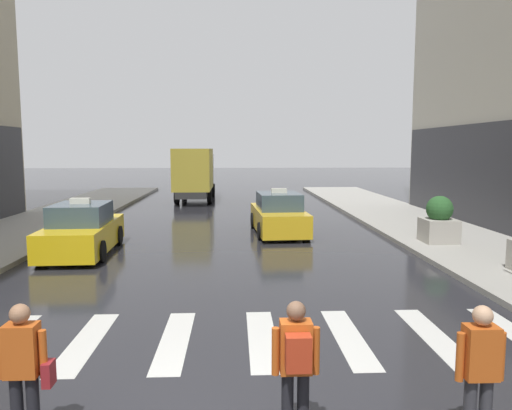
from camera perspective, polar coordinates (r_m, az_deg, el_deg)
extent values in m
cube|color=silver|center=(9.31, -19.29, -14.86)|extent=(0.50, 2.80, 0.01)
cube|color=silver|center=(9.00, -9.49, -15.33)|extent=(0.50, 2.80, 0.01)
cube|color=silver|center=(8.95, 0.74, -15.36)|extent=(0.50, 2.80, 0.01)
cube|color=silver|center=(9.16, 10.76, -14.95)|extent=(0.50, 2.80, 0.01)
cube|color=silver|center=(9.62, 20.03, -14.17)|extent=(0.50, 2.80, 0.01)
cube|color=yellow|center=(16.59, -19.64, -3.45)|extent=(1.99, 4.57, 0.84)
cube|color=#384C5B|center=(16.38, -19.83, -0.96)|extent=(1.69, 2.17, 0.64)
cube|color=silver|center=(16.34, -19.89, 0.46)|extent=(0.61, 0.27, 0.18)
cylinder|color=black|center=(18.14, -21.16, -3.42)|extent=(0.25, 0.67, 0.66)
cylinder|color=black|center=(17.73, -15.84, -3.44)|extent=(0.25, 0.67, 0.66)
cylinder|color=black|center=(15.61, -23.91, -5.12)|extent=(0.25, 0.67, 0.66)
cylinder|color=black|center=(15.14, -17.76, -5.21)|extent=(0.25, 0.67, 0.66)
cube|color=#F2EAB2|center=(18.91, -19.77, -2.13)|extent=(0.20, 0.05, 0.14)
cube|color=#F2EAB2|center=(18.62, -16.01, -2.12)|extent=(0.20, 0.05, 0.14)
cube|color=gold|center=(19.34, 2.65, -1.68)|extent=(2.06, 4.60, 0.84)
cube|color=#384C5B|center=(19.15, 2.71, 0.47)|extent=(1.72, 2.19, 0.64)
cube|color=silver|center=(19.11, 2.71, 1.69)|extent=(0.61, 0.27, 0.18)
cylinder|color=black|center=(20.59, -0.27, -1.82)|extent=(0.26, 0.67, 0.66)
cylinder|color=black|center=(20.83, 4.42, -1.74)|extent=(0.26, 0.67, 0.66)
cylinder|color=black|center=(17.94, 0.58, -3.08)|extent=(0.26, 0.67, 0.66)
cylinder|color=black|center=(18.21, 5.94, -2.97)|extent=(0.26, 0.67, 0.66)
cube|color=#F2EAB2|center=(21.48, 0.09, -0.73)|extent=(0.20, 0.05, 0.14)
cube|color=#F2EAB2|center=(21.65, 3.41, -0.68)|extent=(0.20, 0.05, 0.14)
cube|color=#2D2D2D|center=(31.41, -7.16, 1.64)|extent=(1.81, 6.60, 0.40)
cube|color=silver|center=(34.61, -6.76, 4.18)|extent=(2.10, 1.80, 2.10)
cube|color=#384C5B|center=(35.52, -6.66, 4.83)|extent=(1.89, 0.04, 0.95)
cube|color=gold|center=(30.42, -7.33, 4.21)|extent=(2.21, 4.80, 2.50)
cylinder|color=black|center=(34.59, -8.40, 1.74)|extent=(0.28, 0.90, 0.90)
cylinder|color=black|center=(34.45, -5.09, 1.77)|extent=(0.28, 0.90, 0.90)
cylinder|color=black|center=(30.10, -9.26, 1.01)|extent=(0.28, 0.90, 0.90)
cylinder|color=black|center=(29.93, -5.46, 1.03)|extent=(0.28, 0.90, 0.90)
cylinder|color=black|center=(6.06, 3.70, -22.44)|extent=(0.14, 0.14, 0.82)
cylinder|color=black|center=(6.08, 5.52, -22.36)|extent=(0.14, 0.14, 0.82)
cube|color=#BF5119|center=(5.76, 4.68, -16.21)|extent=(0.36, 0.24, 0.60)
sphere|color=brown|center=(5.61, 4.72, -12.26)|extent=(0.22, 0.22, 0.22)
cylinder|color=#BF5119|center=(5.76, 2.30, -16.75)|extent=(0.09, 0.09, 0.55)
cylinder|color=#BF5119|center=(5.81, 7.02, -16.57)|extent=(0.09, 0.09, 0.55)
cube|color=#B23319|center=(5.55, 4.98, -16.90)|extent=(0.28, 0.18, 0.40)
cylinder|color=black|center=(6.55, -26.18, -20.78)|extent=(0.14, 0.14, 0.82)
cylinder|color=black|center=(6.49, -24.62, -21.00)|extent=(0.14, 0.14, 0.82)
cube|color=#BF5119|center=(6.23, -25.74, -15.06)|extent=(0.36, 0.24, 0.60)
sphere|color=#9E7051|center=(6.09, -25.94, -11.38)|extent=(0.22, 0.22, 0.22)
cylinder|color=#BF5119|center=(6.34, -27.70, -15.27)|extent=(0.09, 0.09, 0.55)
cylinder|color=#BF5119|center=(6.17, -23.68, -15.70)|extent=(0.09, 0.09, 0.55)
cube|color=maroon|center=(6.24, -23.13, -17.70)|extent=(0.10, 0.20, 0.28)
cube|color=#BF5119|center=(6.13, 24.83, -15.38)|extent=(0.36, 0.24, 0.60)
sphere|color=tan|center=(5.99, 25.03, -11.64)|extent=(0.22, 0.22, 0.22)
cylinder|color=#BF5119|center=(6.05, 22.80, -16.09)|extent=(0.09, 0.09, 0.55)
cylinder|color=#BF5119|center=(6.25, 26.75, -15.53)|extent=(0.09, 0.09, 0.55)
cube|color=#A8A399|center=(17.88, 20.62, -2.82)|extent=(1.10, 1.10, 0.80)
sphere|color=#285628|center=(17.78, 20.72, -0.43)|extent=(0.90, 0.90, 0.90)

